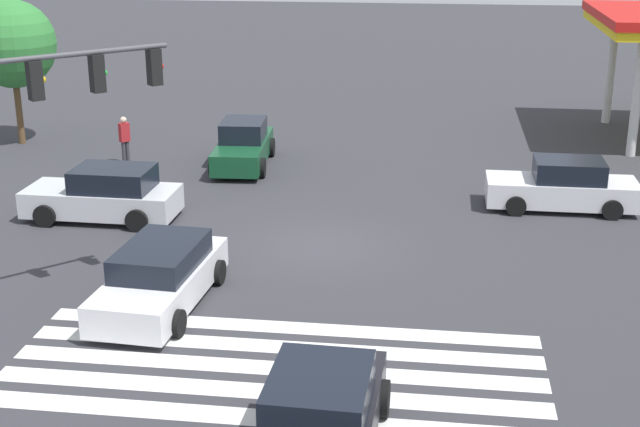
{
  "coord_description": "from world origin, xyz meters",
  "views": [
    {
      "loc": [
        3.08,
        -23.22,
        9.03
      ],
      "look_at": [
        0.0,
        0.0,
        0.98
      ],
      "focal_mm": 50.0,
      "sensor_mm": 36.0,
      "label": 1
    }
  ],
  "objects_px": {
    "car_6": "(563,187)",
    "pedestrian": "(125,138)",
    "car_5": "(161,277)",
    "car_0": "(243,146)",
    "car_1": "(320,416)",
    "tree_corner_b": "(12,44)",
    "car_4": "(105,195)"
  },
  "relations": [
    {
      "from": "car_6",
      "to": "pedestrian",
      "type": "relative_size",
      "value": 2.6
    },
    {
      "from": "car_5",
      "to": "car_6",
      "type": "bearing_deg",
      "value": 133.64
    },
    {
      "from": "car_0",
      "to": "car_1",
      "type": "height_order",
      "value": "car_0"
    },
    {
      "from": "car_1",
      "to": "pedestrian",
      "type": "relative_size",
      "value": 2.49
    },
    {
      "from": "car_0",
      "to": "car_6",
      "type": "distance_m",
      "value": 11.61
    },
    {
      "from": "car_1",
      "to": "car_6",
      "type": "relative_size",
      "value": 0.96
    },
    {
      "from": "car_5",
      "to": "pedestrian",
      "type": "bearing_deg",
      "value": -153.13
    },
    {
      "from": "car_1",
      "to": "car_5",
      "type": "height_order",
      "value": "car_1"
    },
    {
      "from": "pedestrian",
      "to": "car_1",
      "type": "bearing_deg",
      "value": -19.01
    },
    {
      "from": "car_0",
      "to": "car_1",
      "type": "distance_m",
      "value": 18.59
    },
    {
      "from": "car_6",
      "to": "tree_corner_b",
      "type": "xyz_separation_m",
      "value": [
        -20.63,
        5.61,
        3.27
      ]
    },
    {
      "from": "car_4",
      "to": "pedestrian",
      "type": "xyz_separation_m",
      "value": [
        -1.47,
        6.03,
        0.25
      ]
    },
    {
      "from": "car_0",
      "to": "car_1",
      "type": "xyz_separation_m",
      "value": [
        5.22,
        -17.84,
        -0.02
      ]
    },
    {
      "from": "car_6",
      "to": "tree_corner_b",
      "type": "bearing_deg",
      "value": -15.31
    },
    {
      "from": "tree_corner_b",
      "to": "car_5",
      "type": "bearing_deg",
      "value": -54.35
    },
    {
      "from": "car_5",
      "to": "pedestrian",
      "type": "distance_m",
      "value": 12.87
    },
    {
      "from": "car_0",
      "to": "car_5",
      "type": "xyz_separation_m",
      "value": [
        0.64,
        -12.22,
        -0.03
      ]
    },
    {
      "from": "car_5",
      "to": "tree_corner_b",
      "type": "relative_size",
      "value": 0.86
    },
    {
      "from": "car_4",
      "to": "car_5",
      "type": "relative_size",
      "value": 0.94
    },
    {
      "from": "car_0",
      "to": "car_5",
      "type": "height_order",
      "value": "car_0"
    },
    {
      "from": "car_1",
      "to": "tree_corner_b",
      "type": "distance_m",
      "value": 25.0
    },
    {
      "from": "pedestrian",
      "to": "car_0",
      "type": "bearing_deg",
      "value": 47.04
    },
    {
      "from": "car_5",
      "to": "tree_corner_b",
      "type": "xyz_separation_m",
      "value": [
        -10.23,
        14.26,
        3.28
      ]
    },
    {
      "from": "car_6",
      "to": "pedestrian",
      "type": "xyz_separation_m",
      "value": [
        -15.42,
        3.2,
        0.28
      ]
    },
    {
      "from": "car_4",
      "to": "tree_corner_b",
      "type": "distance_m",
      "value": 11.24
    },
    {
      "from": "car_0",
      "to": "car_4",
      "type": "relative_size",
      "value": 1.02
    },
    {
      "from": "car_1",
      "to": "car_4",
      "type": "distance_m",
      "value": 14.03
    },
    {
      "from": "pedestrian",
      "to": "tree_corner_b",
      "type": "xyz_separation_m",
      "value": [
        -5.21,
        2.41,
        2.99
      ]
    },
    {
      "from": "car_0",
      "to": "tree_corner_b",
      "type": "relative_size",
      "value": 0.82
    },
    {
      "from": "car_0",
      "to": "tree_corner_b",
      "type": "height_order",
      "value": "tree_corner_b"
    },
    {
      "from": "car_4",
      "to": "car_6",
      "type": "bearing_deg",
      "value": -167.72
    },
    {
      "from": "car_1",
      "to": "car_4",
      "type": "relative_size",
      "value": 0.96
    }
  ]
}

